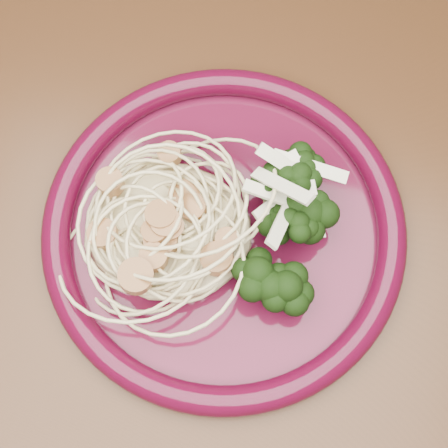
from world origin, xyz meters
The scene contains 6 objects.
dining_table centered at (0.00, 0.00, 0.65)m, with size 1.20×0.80×0.75m.
dinner_plate centered at (0.05, 0.08, 0.76)m, with size 0.34×0.34×0.02m.
spaghetti_pile centered at (0.01, 0.07, 0.77)m, with size 0.13×0.11×0.03m, color beige.
scallop_cluster centered at (0.01, 0.07, 0.80)m, with size 0.12×0.12×0.04m, color #A57240, non-canonical shape.
broccoli_pile centered at (0.10, 0.09, 0.78)m, with size 0.08×0.13×0.04m, color black.
onion_garnish centered at (0.10, 0.09, 0.81)m, with size 0.05×0.08×0.05m, color beige, non-canonical shape.
Camera 1 is at (0.08, -0.08, 1.21)m, focal length 50.00 mm.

